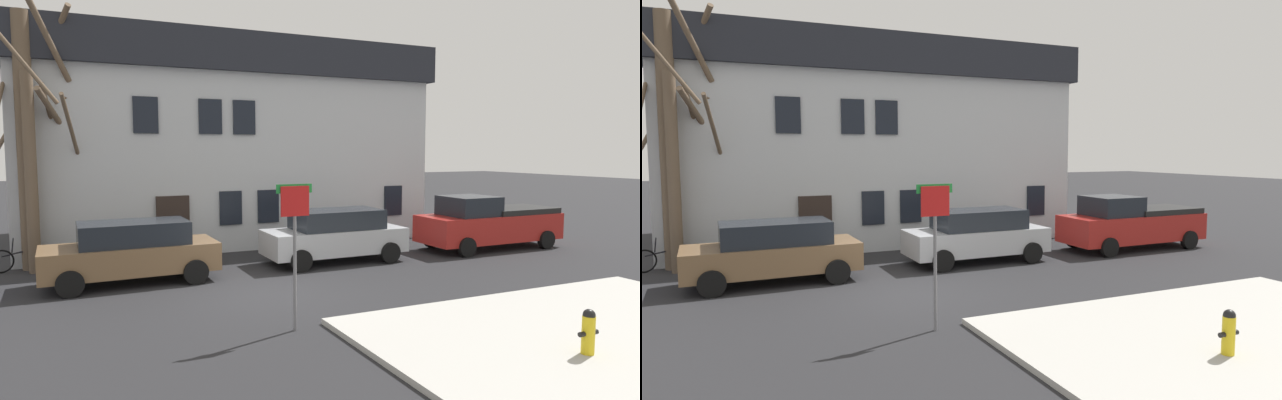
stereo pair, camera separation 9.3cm
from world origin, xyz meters
The scene contains 12 objects.
ground_plane centered at (0.00, 0.00, 0.00)m, with size 120.00×120.00×0.00m, color #262628.
sidewalk_slab centered at (4.81, -6.49, 0.06)m, with size 9.16×7.26×0.12m, color #B7B5AD.
building_main centered at (1.39, 10.14, 3.96)m, with size 15.73×9.10×7.81m.
tree_bare_near centered at (-5.56, 6.13, 2.99)m, with size 2.74×2.75×5.86m.
tree_bare_mid centered at (-5.59, 5.69, 4.35)m, with size 2.87×2.79×8.13m.
tree_bare_far centered at (-5.51, 5.02, 3.28)m, with size 2.46×2.43×7.20m.
car_brown_wagon centered at (-3.01, 2.59, 0.89)m, with size 4.65×2.16×1.70m.
car_silver_wagon centered at (3.32, 2.77, 0.90)m, with size 4.61×2.06×1.72m.
pickup_truck_red centered at (9.56, 2.60, 0.96)m, with size 5.48×2.22×1.99m.
fire_hydrant centered at (3.61, -6.61, 0.53)m, with size 0.42×0.22×0.80m.
street_sign_pole centered at (-0.43, -3.01, 2.08)m, with size 0.76×0.07×2.99m.
bicycle_leaning centered at (-5.93, 5.52, 0.37)m, with size 1.72×0.45×1.03m.
Camera 2 is at (-4.40, -13.09, 3.67)m, focal length 30.68 mm.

